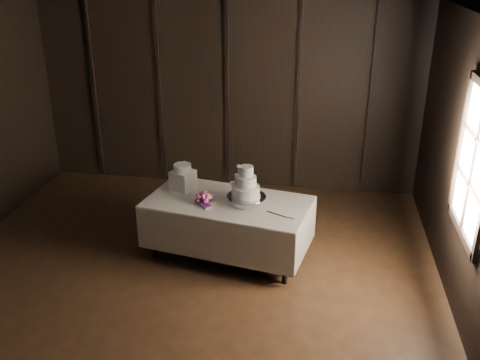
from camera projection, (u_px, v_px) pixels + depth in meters
name	position (u px, v px, depth m)	size (l,w,h in m)	color
room	(164.00, 183.00, 5.21)	(6.08, 7.08, 3.08)	black
window	(474.00, 163.00, 5.16)	(0.06, 1.16, 1.56)	black
display_table	(228.00, 226.00, 6.69)	(2.15, 1.40, 0.76)	beige
cake_stand	(246.00, 199.00, 6.49)	(0.48, 0.48, 0.09)	silver
wedding_cake	(244.00, 185.00, 6.40)	(0.37, 0.33, 0.39)	white
bouquet	(204.00, 198.00, 6.50)	(0.27, 0.37, 0.18)	pink
box_pedestal	(183.00, 180.00, 6.84)	(0.26, 0.26, 0.25)	white
small_cake	(182.00, 168.00, 6.77)	(0.22, 0.22, 0.09)	white
cake_knife	(277.00, 214.00, 6.21)	(0.37, 0.02, 0.01)	silver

